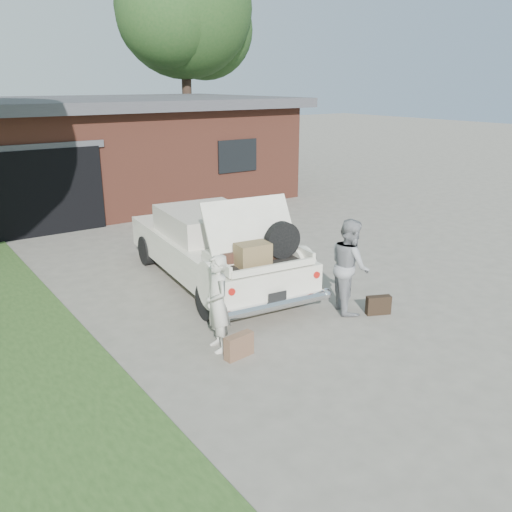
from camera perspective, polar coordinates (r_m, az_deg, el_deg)
ground at (r=8.76m, az=2.29°, el=-7.86°), size 90.00×90.00×0.00m
house at (r=18.76m, az=-17.25°, el=10.59°), size 12.80×7.80×3.30m
tree_right at (r=26.41m, az=-7.40°, el=23.86°), size 6.97×6.06×9.94m
sedan at (r=10.62m, az=-4.41°, el=0.99°), size 2.43×5.11×1.92m
woman_left at (r=7.90m, az=-4.09°, el=-5.01°), size 0.45×0.59×1.47m
woman_right at (r=9.35m, az=9.84°, el=-1.01°), size 0.89×0.98×1.63m
suitcase_left at (r=7.90m, az=-1.81°, el=-9.43°), size 0.47×0.20×0.35m
suitcase_right at (r=9.51m, az=12.76°, el=-5.07°), size 0.44×0.30×0.33m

